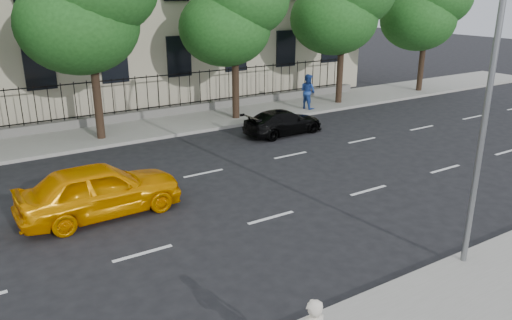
% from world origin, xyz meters
% --- Properties ---
extents(ground, '(120.00, 120.00, 0.00)m').
position_xyz_m(ground, '(0.00, 0.00, 0.00)').
color(ground, black).
rests_on(ground, ground).
extents(far_sidewalk, '(60.00, 4.00, 0.15)m').
position_xyz_m(far_sidewalk, '(0.00, 14.00, 0.07)').
color(far_sidewalk, gray).
rests_on(far_sidewalk, ground).
extents(lane_markings, '(49.60, 4.62, 0.01)m').
position_xyz_m(lane_markings, '(0.00, 4.75, 0.01)').
color(lane_markings, silver).
rests_on(lane_markings, ground).
extents(iron_fence, '(30.00, 0.50, 2.20)m').
position_xyz_m(iron_fence, '(0.00, 15.70, 0.65)').
color(iron_fence, slate).
rests_on(iron_fence, far_sidewalk).
extents(street_light, '(0.25, 3.32, 8.05)m').
position_xyz_m(street_light, '(2.50, -1.77, 5.15)').
color(street_light, slate).
rests_on(street_light, near_sidewalk).
extents(tree_d, '(5.34, 4.94, 8.84)m').
position_xyz_m(tree_d, '(5.04, 13.36, 5.84)').
color(tree_d, '#382619').
rests_on(tree_d, far_sidewalk).
extents(yellow_taxi, '(4.85, 2.06, 1.64)m').
position_xyz_m(yellow_taxi, '(-4.20, 5.43, 0.82)').
color(yellow_taxi, orange).
rests_on(yellow_taxi, ground).
extents(black_sedan, '(4.08, 1.82, 1.16)m').
position_xyz_m(black_sedan, '(5.59, 9.78, 0.58)').
color(black_sedan, black).
rests_on(black_sedan, ground).
extents(pedestrian_far, '(0.88, 1.05, 1.93)m').
position_xyz_m(pedestrian_far, '(9.44, 12.89, 1.11)').
color(pedestrian_far, '#214295').
rests_on(pedestrian_far, far_sidewalk).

